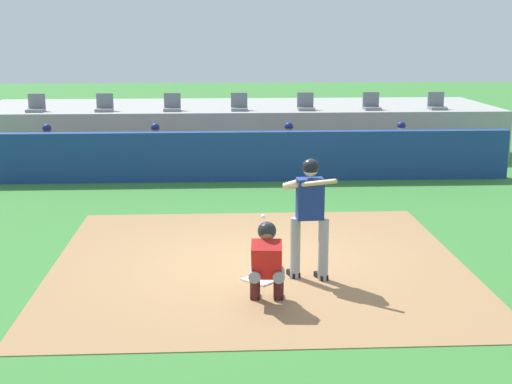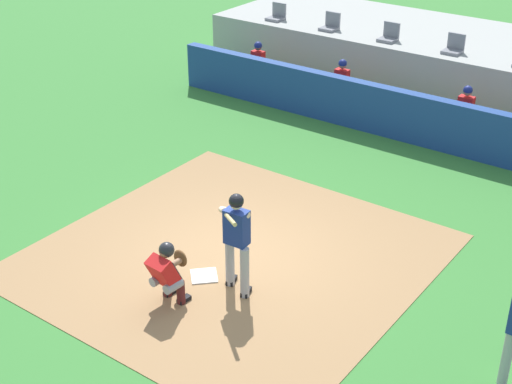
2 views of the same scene
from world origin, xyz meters
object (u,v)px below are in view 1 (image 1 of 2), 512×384
object	(u,v)px
stadium_seat_1	(104,106)
stadium_seat_5	(372,105)
dugout_player_3	(402,146)
batter_at_plate	(309,211)
dugout_player_0	(47,149)
stadium_seat_2	(172,106)
stadium_seat_3	(239,106)
stadium_seat_6	(437,104)
catcher_crouched	(266,259)
dugout_player_1	(155,148)
home_plate	(261,279)
stadium_seat_4	(306,105)
dugout_player_2	(289,147)
stadium_seat_0	(36,107)

from	to	relation	value
stadium_seat_1	stadium_seat_5	distance (m)	7.43
dugout_player_3	batter_at_plate	bearing A→B (deg)	-112.78
dugout_player_0	stadium_seat_2	xyz separation A→B (m)	(3.02, 2.03, 0.86)
stadium_seat_3	stadium_seat_6	distance (m)	5.57
dugout_player_3	stadium_seat_3	bearing A→B (deg)	153.61
dugout_player_0	stadium_seat_1	world-z (taller)	stadium_seat_1
catcher_crouched	dugout_player_3	xyz separation A→B (m)	(4.09, 9.01, 0.07)
batter_at_plate	dugout_player_1	distance (m)	8.62
dugout_player_0	stadium_seat_6	distance (m)	10.68
home_plate	stadium_seat_1	bearing A→B (deg)	110.05
stadium_seat_4	stadium_seat_6	distance (m)	3.71
dugout_player_2	stadium_seat_6	distance (m)	4.90
home_plate	stadium_seat_5	size ratio (longest dim) A/B	0.92
stadium_seat_3	stadium_seat_4	xyz separation A→B (m)	(1.86, 0.00, 0.00)
batter_at_plate	stadium_seat_3	size ratio (longest dim) A/B	3.76
dugout_player_3	stadium_seat_0	distance (m)	9.92
dugout_player_3	stadium_seat_0	world-z (taller)	stadium_seat_0
catcher_crouched	stadium_seat_5	distance (m)	11.69
dugout_player_0	stadium_seat_3	size ratio (longest dim) A/B	2.71
stadium_seat_4	stadium_seat_6	world-z (taller)	same
home_plate	stadium_seat_2	xyz separation A→B (m)	(-1.86, 10.18, 1.51)
stadium_seat_3	stadium_seat_4	size ratio (longest dim) A/B	1.00
stadium_seat_4	catcher_crouched	bearing A→B (deg)	-99.49
stadium_seat_1	stadium_seat_3	bearing A→B (deg)	0.00
dugout_player_0	stadium_seat_4	xyz separation A→B (m)	(6.73, 2.03, 0.86)
home_plate	dugout_player_1	world-z (taller)	dugout_player_1
dugout_player_2	catcher_crouched	bearing A→B (deg)	-97.52
stadium_seat_2	stadium_seat_6	bearing A→B (deg)	0.00
dugout_player_2	home_plate	bearing A→B (deg)	-98.38
stadium_seat_5	stadium_seat_2	bearing A→B (deg)	180.00
dugout_player_0	stadium_seat_4	world-z (taller)	stadium_seat_4
stadium_seat_4	stadium_seat_5	size ratio (longest dim) A/B	1.00
catcher_crouched	dugout_player_0	size ratio (longest dim) A/B	1.38
catcher_crouched	dugout_player_3	world-z (taller)	dugout_player_3
stadium_seat_0	stadium_seat_2	bearing A→B (deg)	0.00
batter_at_plate	dugout_player_3	xyz separation A→B (m)	(3.41, 8.12, -0.36)
dugout_player_2	stadium_seat_3	bearing A→B (deg)	120.51
home_plate	dugout_player_3	size ratio (longest dim) A/B	0.34
stadium_seat_3	home_plate	bearing A→B (deg)	-90.00
stadium_seat_0	stadium_seat_6	xyz separation A→B (m)	(11.14, 0.00, 0.00)
stadium_seat_4	home_plate	bearing A→B (deg)	-100.34
dugout_player_2	stadium_seat_0	distance (m)	7.12
dugout_player_0	stadium_seat_0	distance (m)	2.32
stadium_seat_2	catcher_crouched	bearing A→B (deg)	-80.41
home_plate	batter_at_plate	bearing A→B (deg)	2.01
home_plate	stadium_seat_3	world-z (taller)	stadium_seat_3
stadium_seat_5	stadium_seat_1	bearing A→B (deg)	180.00
dugout_player_1	stadium_seat_1	size ratio (longest dim) A/B	2.71
dugout_player_1	stadium_seat_0	bearing A→B (deg)	149.04
dugout_player_0	stadium_seat_5	bearing A→B (deg)	13.32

